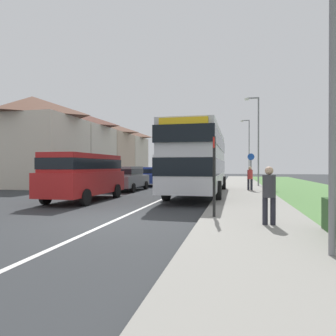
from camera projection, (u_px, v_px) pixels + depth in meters
name	position (u px, v px, depth m)	size (l,w,h in m)	color
ground_plane	(113.00, 221.00, 9.06)	(120.00, 120.00, 0.00)	#2D3033
lane_marking_centre	(169.00, 196.00, 16.86)	(0.14, 60.00, 0.01)	silver
pavement_near_side	(248.00, 201.00, 13.98)	(3.20, 68.00, 0.12)	gray
double_decker_bus	(199.00, 158.00, 17.21)	(2.80, 11.01, 3.70)	#BCBCC1
parked_van_red	(85.00, 173.00, 14.46)	(2.11, 5.47, 2.26)	#B21E1E
parked_car_grey	(127.00, 177.00, 20.46)	(1.92, 4.49, 1.67)	slate
parked_car_blue	(150.00, 176.00, 25.49)	(1.88, 4.11, 1.61)	navy
pedestrian_at_stop	(269.00, 193.00, 7.92)	(0.34, 0.34, 1.67)	#23232D
pedestrian_walking_away	(250.00, 177.00, 19.42)	(0.34, 0.34, 1.67)	#23232D
bus_stop_sign	(214.00, 171.00, 9.19)	(0.09, 0.52, 2.60)	black
cycle_route_sign	(251.00, 170.00, 19.49)	(0.44, 0.08, 2.52)	slate
street_lamp_near	(326.00, 42.00, 5.20)	(1.14, 0.20, 6.64)	slate
street_lamp_mid	(257.00, 135.00, 23.93)	(1.14, 0.20, 7.23)	slate
street_lamp_far	(248.00, 145.00, 38.56)	(1.14, 0.20, 7.69)	slate
house_terrace_far_side	(86.00, 148.00, 32.82)	(7.31, 23.61, 7.35)	beige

